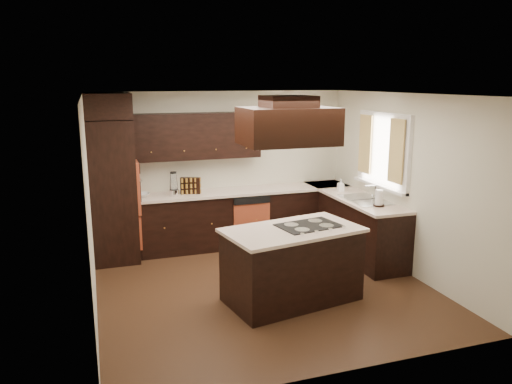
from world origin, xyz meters
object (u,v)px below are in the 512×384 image
oven_column (113,191)px  spice_rack (190,186)px  island (292,266)px  range_hood (288,126)px

oven_column → spice_rack: oven_column is taller
island → range_hood: 1.72m
oven_column → island: 3.02m
range_hood → spice_rack: size_ratio=3.37×
oven_column → spice_rack: (1.18, 0.08, -0.01)m
range_hood → spice_rack: range_hood is taller
island → range_hood: (-0.10, -0.07, 1.72)m
oven_column → range_hood: 3.13m
oven_column → spice_rack: bearing=4.0°
island → spice_rack: size_ratio=5.03×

